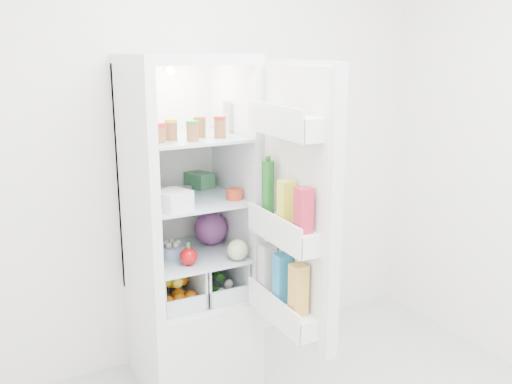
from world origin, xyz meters
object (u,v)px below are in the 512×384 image
refrigerator (188,264)px  mushroom_bowl (172,251)px  red_cabbage (211,228)px  fridge_door (295,211)px

refrigerator → mushroom_bowl: refrigerator is taller
refrigerator → red_cabbage: bearing=8.7°
refrigerator → red_cabbage: refrigerator is taller
mushroom_bowl → red_cabbage: bearing=18.9°
red_cabbage → fridge_door: fridge_door is taller
refrigerator → red_cabbage: 0.24m
red_cabbage → mushroom_bowl: (-0.26, -0.09, -0.06)m
mushroom_bowl → refrigerator: bearing=31.4°
red_cabbage → fridge_door: (0.14, -0.66, 0.25)m
refrigerator → fridge_door: size_ratio=1.38×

